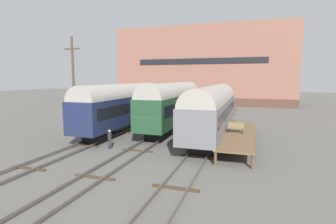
{
  "coord_description": "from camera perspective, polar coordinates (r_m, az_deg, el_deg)",
  "views": [
    {
      "loc": [
        8.65,
        -21.71,
        5.84
      ],
      "look_at": [
        0.0,
        4.97,
        2.2
      ],
      "focal_mm": 28.0,
      "sensor_mm": 36.0,
      "label": 1
    }
  ],
  "objects": [
    {
      "name": "ground_plane",
      "position": [
        24.09,
        -3.68,
        -6.65
      ],
      "size": [
        200.0,
        200.0,
        0.0
      ],
      "primitive_type": "plane",
      "color": "#56544F"
    },
    {
      "name": "train_car_navy",
      "position": [
        29.49,
        -9.6,
        1.73
      ],
      "size": [
        2.91,
        16.31,
        5.22
      ],
      "color": "black",
      "rests_on": "ground"
    },
    {
      "name": "bench",
      "position": [
        24.08,
        14.56,
        -3.21
      ],
      "size": [
        1.4,
        0.4,
        0.91
      ],
      "color": "brown",
      "rests_on": "station_platform"
    },
    {
      "name": "train_car_grey",
      "position": [
        26.04,
        9.68,
        0.82
      ],
      "size": [
        3.03,
        16.86,
        5.13
      ],
      "color": "black",
      "rests_on": "ground"
    },
    {
      "name": "person_worker",
      "position": [
        22.22,
        -12.6,
        -5.43
      ],
      "size": [
        0.32,
        0.32,
        1.63
      ],
      "color": "#282833",
      "rests_on": "ground"
    },
    {
      "name": "train_car_green",
      "position": [
        29.85,
        1.04,
        2.02
      ],
      "size": [
        2.92,
        15.83,
        5.33
      ],
      "color": "black",
      "rests_on": "ground"
    },
    {
      "name": "utility_pole",
      "position": [
        28.57,
        -19.85,
        5.56
      ],
      "size": [
        1.8,
        0.24,
        9.96
      ],
      "color": "#473828",
      "rests_on": "ground"
    },
    {
      "name": "warehouse_building",
      "position": [
        62.54,
        8.01,
        9.79
      ],
      "size": [
        38.97,
        12.46,
        17.06
      ],
      "color": "#4F342A",
      "rests_on": "ground"
    },
    {
      "name": "track_middle",
      "position": [
        24.05,
        -3.68,
        -6.32
      ],
      "size": [
        2.6,
        60.0,
        0.26
      ],
      "color": "#4C4742",
      "rests_on": "ground"
    },
    {
      "name": "station_platform",
      "position": [
        23.98,
        15.15,
        -4.66
      ],
      "size": [
        2.69,
        12.72,
        1.02
      ],
      "color": "brown",
      "rests_on": "ground"
    },
    {
      "name": "track_right",
      "position": [
        22.74,
        8.09,
        -7.19
      ],
      "size": [
        2.6,
        60.0,
        0.26
      ],
      "color": "#4C4742",
      "rests_on": "ground"
    },
    {
      "name": "track_left",
      "position": [
        26.24,
        -13.83,
        -5.36
      ],
      "size": [
        2.6,
        60.0,
        0.26
      ],
      "color": "#4C4742",
      "rests_on": "ground"
    }
  ]
}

